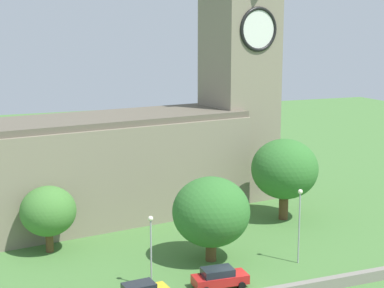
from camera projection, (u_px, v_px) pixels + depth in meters
ground_plane at (173, 234)px, 64.27m from camera, size 200.00×200.00×0.00m
church at (160, 133)px, 71.83m from camera, size 37.23×14.80×31.23m
car_red at (219, 277)px, 50.95m from camera, size 4.73×2.39×1.70m
streetlamp_west_mid at (151, 239)px, 50.24m from camera, size 0.44×0.44×6.26m
streetlamp_central at (300, 214)px, 55.52m from camera, size 0.44×0.44×7.05m
tree_by_tower at (48, 211)px, 58.45m from camera, size 5.38×5.38×6.54m
tree_riverside_west at (285, 169)px, 68.32m from camera, size 7.52×7.52×9.24m
tree_riverside_east at (211, 212)px, 56.13m from camera, size 7.21×7.21×7.99m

